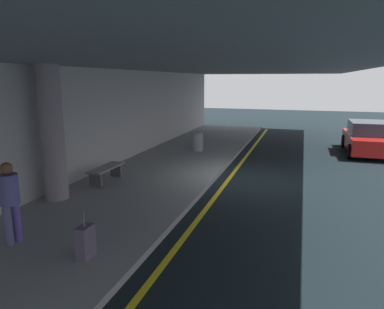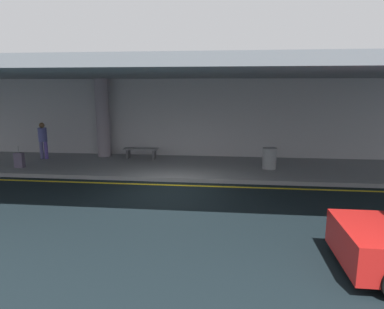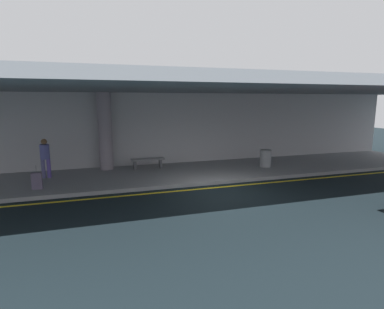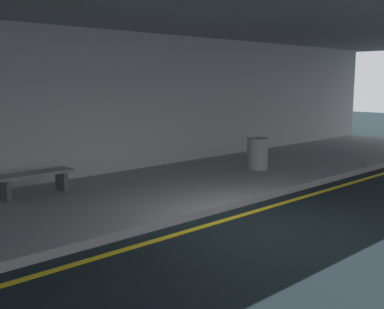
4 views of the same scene
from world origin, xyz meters
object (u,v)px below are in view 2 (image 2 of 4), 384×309
Objects in this scene: suitcase_upright_primary at (19,160)px; bench_metal at (141,151)px; traveler_with_luggage at (43,138)px; support_column_left_mid at (103,118)px; trash_bin_steel at (269,158)px.

bench_metal is at bearing 16.81° from suitcase_upright_primary.
traveler_with_luggage is at bearing 77.12° from suitcase_upright_primary.
suitcase_upright_primary is at bearing 130.92° from traveler_with_luggage.
bench_metal is (1.91, -0.41, -1.47)m from support_column_left_mid.
support_column_left_mid is at bearing 167.88° from bench_metal.
trash_bin_steel is (10.13, -0.83, -0.54)m from traveler_with_luggage.
trash_bin_steel is (7.60, -1.79, -1.40)m from support_column_left_mid.
traveler_with_luggage is 10.18m from trash_bin_steel.
bench_metal is (4.44, 0.55, -0.61)m from traveler_with_luggage.
bench_metal is 1.88× the size of trash_bin_steel.
suitcase_upright_primary is 0.56× the size of bench_metal.
bench_metal is (4.53, 2.31, 0.04)m from suitcase_upright_primary.
support_column_left_mid is 4.29× the size of trash_bin_steel.
traveler_with_luggage is at bearing -159.22° from support_column_left_mid.
suitcase_upright_primary is at bearing -174.84° from trash_bin_steel.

